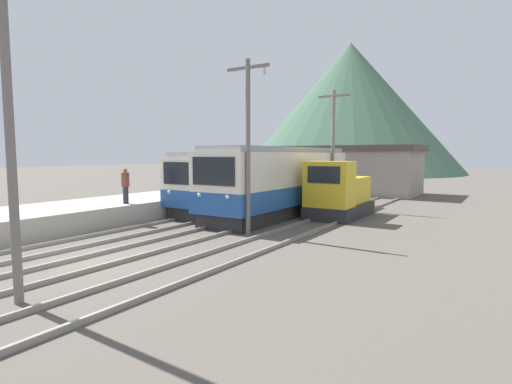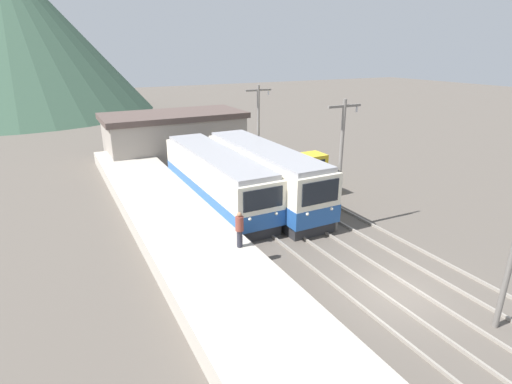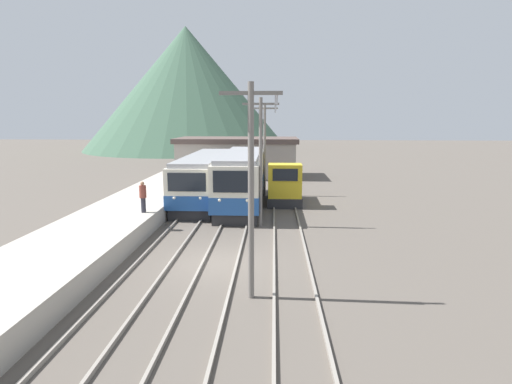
% 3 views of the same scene
% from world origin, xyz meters
% --- Properties ---
extents(ground_plane, '(200.00, 200.00, 0.00)m').
position_xyz_m(ground_plane, '(0.00, 0.00, 0.00)').
color(ground_plane, '#564F47').
extents(track_left, '(1.54, 60.00, 0.14)m').
position_xyz_m(track_left, '(-2.60, 0.00, 0.07)').
color(track_left, gray).
rests_on(track_left, ground).
extents(track_center, '(1.54, 60.00, 0.14)m').
position_xyz_m(track_center, '(0.20, 0.00, 0.07)').
color(track_center, gray).
rests_on(track_center, ground).
extents(track_right, '(1.54, 60.00, 0.14)m').
position_xyz_m(track_right, '(3.20, 0.00, 0.07)').
color(track_right, gray).
rests_on(track_right, ground).
extents(commuter_train_left, '(2.84, 12.75, 3.44)m').
position_xyz_m(commuter_train_left, '(-2.60, 12.93, 1.61)').
color(commuter_train_left, '#28282B').
rests_on(commuter_train_left, ground).
extents(commuter_train_center, '(2.84, 12.25, 3.73)m').
position_xyz_m(commuter_train_center, '(0.20, 11.70, 1.73)').
color(commuter_train_center, '#28282B').
rests_on(commuter_train_center, ground).
extents(shunting_locomotive, '(2.40, 4.65, 3.00)m').
position_xyz_m(shunting_locomotive, '(3.20, 12.47, 1.21)').
color(shunting_locomotive, '#28282B').
rests_on(shunting_locomotive, ground).
extents(catenary_mast_near, '(2.00, 0.20, 7.18)m').
position_xyz_m(catenary_mast_near, '(1.71, -3.21, 3.91)').
color(catenary_mast_near, slate).
rests_on(catenary_mast_near, ground).
extents(catenary_mast_mid, '(2.00, 0.20, 7.18)m').
position_xyz_m(catenary_mast_mid, '(1.71, 6.06, 3.91)').
color(catenary_mast_mid, slate).
rests_on(catenary_mast_mid, ground).
extents(catenary_mast_far, '(2.00, 0.20, 7.18)m').
position_xyz_m(catenary_mast_far, '(1.71, 15.32, 3.91)').
color(catenary_mast_far, slate).
rests_on(catenary_mast_far, ground).
extents(person_on_platform, '(0.38, 0.38, 1.72)m').
position_xyz_m(person_on_platform, '(-4.68, 5.01, 1.92)').
color(person_on_platform, '#282833').
rests_on(person_on_platform, platform_left).
extents(station_building, '(12.60, 6.30, 4.08)m').
position_xyz_m(station_building, '(-1.42, 26.00, 2.06)').
color(station_building, gray).
rests_on(station_building, ground).
extents(mountain_backdrop, '(40.17, 40.17, 23.62)m').
position_xyz_m(mountain_backdrop, '(-14.81, 64.37, 11.81)').
color(mountain_backdrop, '#3D5B47').
rests_on(mountain_backdrop, ground).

